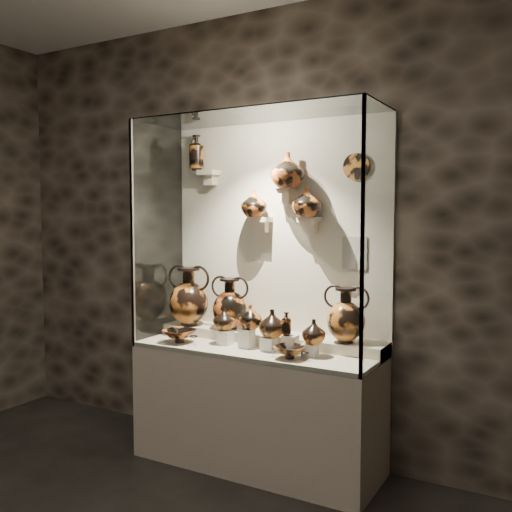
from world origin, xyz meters
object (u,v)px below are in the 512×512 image
at_px(kylix_left, 180,335).
at_px(ovoid_vase_a, 254,203).
at_px(jug_c, 272,323).
at_px(jug_e, 314,332).
at_px(ovoid_vase_b, 288,170).
at_px(lekythos_small, 287,322).
at_px(amphora_left, 189,296).
at_px(jug_a, 224,319).
at_px(jug_b, 251,317).
at_px(amphora_right, 346,315).
at_px(lekythos_tall, 197,151).
at_px(ovoid_vase_c, 307,202).
at_px(kylix_right, 290,351).
at_px(amphora_mid, 230,303).

relative_size(kylix_left, ovoid_vase_a, 1.48).
bearing_deg(jug_c, jug_e, 8.51).
bearing_deg(jug_e, ovoid_vase_b, 163.37).
bearing_deg(lekythos_small, amphora_left, 156.37).
xyz_separation_m(jug_a, lekythos_small, (0.50, -0.03, 0.03)).
distance_m(jug_a, jug_b, 0.22).
xyz_separation_m(amphora_right, jug_a, (-0.83, -0.17, -0.07)).
distance_m(amphora_left, ovoid_vase_b, 1.21).
xyz_separation_m(jug_b, lekythos_tall, (-0.62, 0.26, 1.18)).
xyz_separation_m(jug_c, ovoid_vase_c, (0.14, 0.23, 0.81)).
height_order(amphora_left, jug_a, amphora_left).
bearing_deg(lekythos_tall, ovoid_vase_c, -0.31).
bearing_deg(ovoid_vase_a, amphora_right, 11.81).
height_order(jug_c, lekythos_tall, lekythos_tall).
bearing_deg(ovoid_vase_b, jug_c, -101.07).
bearing_deg(jug_a, lekythos_tall, 148.75).
bearing_deg(lekythos_tall, lekythos_small, -15.92).
distance_m(ovoid_vase_b, ovoid_vase_c, 0.26).
bearing_deg(jug_e, amphora_right, 69.33).
height_order(kylix_left, ovoid_vase_b, ovoid_vase_b).
bearing_deg(lekythos_small, amphora_right, 18.49).
xyz_separation_m(jug_a, jug_c, (0.38, 0.00, 0.00)).
bearing_deg(amphora_left, ovoid_vase_c, 2.98).
relative_size(jug_c, lekythos_tall, 0.62).
bearing_deg(jug_a, jug_c, 1.40).
bearing_deg(jug_b, ovoid_vase_a, 121.15).
height_order(kylix_left, ovoid_vase_a, ovoid_vase_a).
height_order(lekythos_small, kylix_right, lekythos_small).
height_order(ovoid_vase_a, ovoid_vase_c, ovoid_vase_c).
xyz_separation_m(jug_b, lekythos_small, (0.29, -0.03, -0.01)).
bearing_deg(lekythos_small, ovoid_vase_c, 72.48).
xyz_separation_m(jug_b, kylix_left, (-0.51, -0.12, -0.15)).
xyz_separation_m(lekythos_tall, ovoid_vase_c, (0.93, -0.04, -0.40)).
distance_m(amphora_left, ovoid_vase_c, 1.17).
height_order(kylix_right, ovoid_vase_b, ovoid_vase_b).
height_order(amphora_left, jug_b, amphora_left).
height_order(jug_a, lekythos_small, lekythos_small).
height_order(jug_e, lekythos_tall, lekythos_tall).
height_order(amphora_right, ovoid_vase_b, ovoid_vase_b).
bearing_deg(jug_b, ovoid_vase_b, 57.36).
distance_m(amphora_left, amphora_right, 1.24).
relative_size(amphora_left, kylix_left, 1.54).
xyz_separation_m(jug_c, kylix_right, (0.20, -0.13, -0.13)).
bearing_deg(ovoid_vase_b, amphora_mid, 174.96).
bearing_deg(jug_c, ovoid_vase_b, 98.21).
bearing_deg(lekythos_small, jug_b, 161.49).
relative_size(jug_c, kylix_left, 0.65).
distance_m(jug_e, lekythos_small, 0.19).
bearing_deg(kylix_right, amphora_left, 141.18).
height_order(amphora_mid, lekythos_tall, lekythos_tall).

